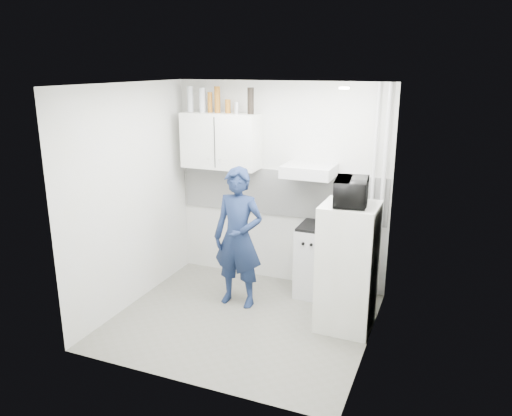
% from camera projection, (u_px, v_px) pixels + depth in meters
% --- Properties ---
extents(floor, '(2.80, 2.80, 0.00)m').
position_uv_depth(floor, '(242.00, 320.00, 5.64)').
color(floor, '#646357').
rests_on(floor, ground).
extents(ceiling, '(2.80, 2.80, 0.00)m').
position_uv_depth(ceiling, '(240.00, 84.00, 4.92)').
color(ceiling, white).
rests_on(ceiling, wall_back).
extents(wall_back, '(2.80, 0.00, 2.80)m').
position_uv_depth(wall_back, '(280.00, 185.00, 6.39)').
color(wall_back, silver).
rests_on(wall_back, floor).
extents(wall_left, '(0.00, 2.60, 2.60)m').
position_uv_depth(wall_left, '(131.00, 197.00, 5.79)').
color(wall_left, silver).
rests_on(wall_left, floor).
extents(wall_right, '(0.00, 2.60, 2.60)m').
position_uv_depth(wall_right, '(374.00, 226.00, 4.77)').
color(wall_right, silver).
rests_on(wall_right, floor).
extents(person, '(0.61, 0.40, 1.67)m').
position_uv_depth(person, '(238.00, 238.00, 5.83)').
color(person, '#142142').
rests_on(person, floor).
extents(stove, '(0.55, 0.55, 0.88)m').
position_uv_depth(stove, '(321.00, 261.00, 6.18)').
color(stove, beige).
rests_on(stove, floor).
extents(fridge, '(0.58, 0.58, 1.40)m').
position_uv_depth(fridge, '(347.00, 267.00, 5.34)').
color(fridge, silver).
rests_on(fridge, floor).
extents(stove_top, '(0.53, 0.53, 0.03)m').
position_uv_depth(stove_top, '(322.00, 226.00, 6.06)').
color(stove_top, black).
rests_on(stove_top, stove).
extents(saucepan, '(0.18, 0.18, 0.10)m').
position_uv_depth(saucepan, '(329.00, 221.00, 6.03)').
color(saucepan, silver).
rests_on(saucepan, stove_top).
extents(microwave, '(0.53, 0.39, 0.27)m').
position_uv_depth(microwave, '(351.00, 192.00, 5.10)').
color(microwave, black).
rests_on(microwave, fridge).
extents(bottle_a, '(0.08, 0.08, 0.32)m').
position_uv_depth(bottle_a, '(190.00, 99.00, 6.37)').
color(bottle_a, '#B2B7BC').
rests_on(bottle_a, upper_cabinet).
extents(bottle_b, '(0.08, 0.08, 0.30)m').
position_uv_depth(bottle_b, '(202.00, 100.00, 6.31)').
color(bottle_b, '#B2B7BC').
rests_on(bottle_b, upper_cabinet).
extents(bottle_c, '(0.06, 0.06, 0.25)m').
position_uv_depth(bottle_c, '(210.00, 102.00, 6.28)').
color(bottle_c, brown).
rests_on(bottle_c, upper_cabinet).
extents(bottle_d, '(0.07, 0.07, 0.33)m').
position_uv_depth(bottle_d, '(217.00, 100.00, 6.23)').
color(bottle_d, brown).
rests_on(bottle_d, upper_cabinet).
extents(canister_a, '(0.07, 0.07, 0.17)m').
position_uv_depth(canister_a, '(228.00, 106.00, 6.20)').
color(canister_a, brown).
rests_on(canister_a, upper_cabinet).
extents(canister_b, '(0.07, 0.07, 0.14)m').
position_uv_depth(canister_b, '(236.00, 108.00, 6.16)').
color(canister_b, silver).
rests_on(canister_b, upper_cabinet).
extents(bottle_e, '(0.08, 0.08, 0.32)m').
position_uv_depth(bottle_e, '(251.00, 101.00, 6.07)').
color(bottle_e, black).
rests_on(bottle_e, upper_cabinet).
extents(upper_cabinet, '(1.00, 0.35, 0.70)m').
position_uv_depth(upper_cabinet, '(221.00, 141.00, 6.36)').
color(upper_cabinet, silver).
rests_on(upper_cabinet, wall_back).
extents(range_hood, '(0.60, 0.50, 0.14)m').
position_uv_depth(range_hood, '(309.00, 171.00, 5.93)').
color(range_hood, beige).
rests_on(range_hood, wall_back).
extents(backsplash, '(2.74, 0.03, 0.60)m').
position_uv_depth(backsplash, '(280.00, 193.00, 6.41)').
color(backsplash, white).
rests_on(backsplash, wall_back).
extents(pipe_a, '(0.05, 0.05, 2.60)m').
position_uv_depth(pipe_a, '(382.00, 196.00, 5.85)').
color(pipe_a, beige).
rests_on(pipe_a, floor).
extents(pipe_b, '(0.04, 0.04, 2.60)m').
position_uv_depth(pipe_b, '(372.00, 195.00, 5.90)').
color(pipe_b, beige).
rests_on(pipe_b, floor).
extents(ceiling_spot_fixture, '(0.10, 0.10, 0.02)m').
position_uv_depth(ceiling_spot_fixture, '(344.00, 88.00, 4.75)').
color(ceiling_spot_fixture, white).
rests_on(ceiling_spot_fixture, ceiling).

